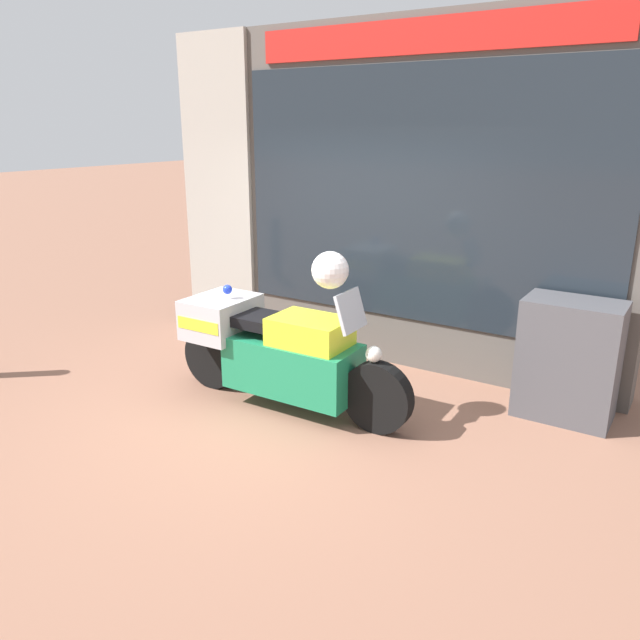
# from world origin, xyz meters

# --- Properties ---
(ground_plane) EXTENTS (60.00, 60.00, 0.00)m
(ground_plane) POSITION_xyz_m (0.00, 0.00, 0.00)
(ground_plane) COLOR #8E604C
(shop_building) EXTENTS (5.30, 0.55, 3.53)m
(shop_building) POSITION_xyz_m (-0.42, 2.00, 1.77)
(shop_building) COLOR #56514C
(shop_building) RESTS_ON ground
(window_display) EXTENTS (3.83, 0.30, 1.95)m
(window_display) POSITION_xyz_m (0.43, 2.03, 0.47)
(window_display) COLOR slate
(window_display) RESTS_ON ground
(paramedic_motorcycle) EXTENTS (2.45, 0.68, 1.20)m
(paramedic_motorcycle) POSITION_xyz_m (-0.18, 0.28, 0.54)
(paramedic_motorcycle) COLOR black
(paramedic_motorcycle) RESTS_ON ground
(utility_cabinet) EXTENTS (0.82, 0.51, 1.08)m
(utility_cabinet) POSITION_xyz_m (2.14, 1.46, 0.54)
(utility_cabinet) COLOR #4C4C51
(utility_cabinet) RESTS_ON ground
(white_helmet) EXTENTS (0.32, 0.32, 0.32)m
(white_helmet) POSITION_xyz_m (0.39, 0.29, 1.36)
(white_helmet) COLOR white
(white_helmet) RESTS_ON paramedic_motorcycle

